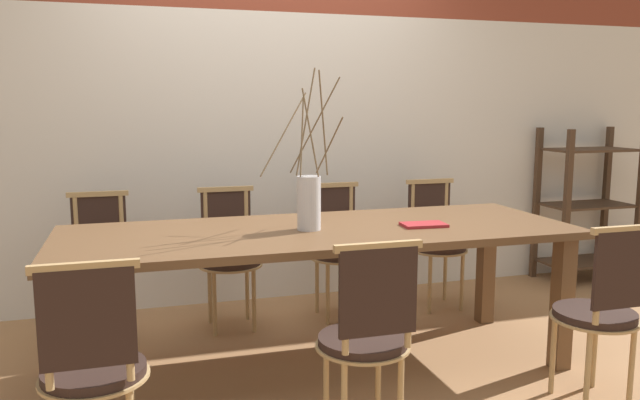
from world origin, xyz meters
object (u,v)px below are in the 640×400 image
chair_far_center (338,244)px  vase_centerpiece (309,199)px  book_stack (424,225)px  shelving_rack (587,206)px  dining_table (320,245)px  chair_near_center (602,307)px

chair_far_center → vase_centerpiece: 1.01m
vase_centerpiece → book_stack: bearing=-8.2°
chair_far_center → shelving_rack: (2.18, 0.24, 0.12)m
chair_far_center → book_stack: 0.95m
chair_far_center → shelving_rack: 2.19m
dining_table → chair_near_center: 1.39m
dining_table → chair_near_center: size_ratio=3.02×
shelving_rack → chair_far_center: bearing=-173.7°
chair_near_center → book_stack: bearing=130.0°
dining_table → chair_far_center: 0.89m
chair_near_center → chair_far_center: (-0.77, 1.58, 0.00)m
dining_table → book_stack: size_ratio=11.11×
vase_centerpiece → shelving_rack: 2.82m
chair_near_center → vase_centerpiece: bearing=146.8°
vase_centerpiece → shelving_rack: (2.60, 1.04, -0.31)m
book_stack → vase_centerpiece: bearing=171.8°
chair_far_center → vase_centerpiece: vase_centerpiece is taller
book_stack → shelving_rack: bearing=29.6°
book_stack → shelving_rack: shelving_rack is taller
chair_near_center → vase_centerpiece: size_ratio=1.07×
chair_near_center → shelving_rack: 2.30m
dining_table → shelving_rack: shelving_rack is taller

